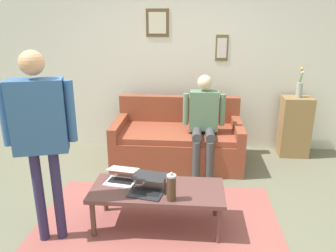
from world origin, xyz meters
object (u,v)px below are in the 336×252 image
person_standing (40,126)px  person_seated (204,118)px  laptop_center (121,177)px  coffee_table (157,193)px  laptop_left (147,187)px  side_shelf (294,127)px  flower_vase (299,88)px  french_press (171,187)px  couch (178,141)px

person_standing → person_seated: 2.18m
laptop_center → person_standing: bearing=34.3°
coffee_table → laptop_left: laptop_left is taller
coffee_table → laptop_center: 0.41m
side_shelf → flower_vase: (-0.00, -0.00, 0.58)m
person_standing → french_press: bearing=-175.6°
couch → flower_vase: bearing=-167.2°
laptop_center → couch: bearing=-108.9°
laptop_center → person_seated: bearing=-124.9°
flower_vase → person_standing: bearing=38.6°
couch → laptop_center: (0.49, 1.43, 0.15)m
couch → person_seated: (-0.35, 0.23, 0.42)m
french_press → person_standing: (1.11, 0.08, 0.58)m
coffee_table → person_standing: person_standing is taller
coffee_table → side_shelf: size_ratio=1.45×
french_press → person_seated: bearing=-101.7°
coffee_table → laptop_left: bearing=34.2°
couch → person_standing: (1.08, 1.83, 0.82)m
couch → person_standing: bearing=59.6°
laptop_center → french_press: size_ratio=1.22×
person_standing → couch: bearing=-120.4°
laptop_center → person_standing: (0.58, 0.40, 0.67)m
french_press → person_seated: (-0.31, -1.52, 0.19)m
coffee_table → flower_vase: 2.74m
coffee_table → laptop_left: size_ratio=3.20×
laptop_left → laptop_center: (0.29, -0.18, -0.01)m
couch → laptop_left: (0.20, 1.61, 0.15)m
french_press → person_standing: bearing=4.4°
person_seated → flower_vase: bearing=-155.6°
coffee_table → couch: bearing=-94.2°
couch → coffee_table: bearing=85.8°
side_shelf → person_standing: 3.62m
french_press → couch: bearing=-88.8°
laptop_left → laptop_center: 0.34m
french_press → flower_vase: size_ratio=0.65×
laptop_left → flower_vase: 2.82m
side_shelf → person_seated: (1.35, 0.61, 0.28)m
french_press → side_shelf: side_shelf is taller
couch → coffee_table: 1.56m
side_shelf → french_press: bearing=52.0°
french_press → flower_vase: (-1.67, -2.13, 0.48)m
flower_vase → laptop_center: bearing=39.7°
laptop_center → person_seated: size_ratio=0.26×
couch → french_press: (-0.04, 1.74, 0.23)m
couch → flower_vase: (-1.70, -0.39, 0.72)m
couch → laptop_center: bearing=71.1°
french_press → laptop_left: bearing=-29.3°
french_press → flower_vase: flower_vase is taller
side_shelf → flower_vase: bearing=-126.2°
laptop_left → french_press: 0.28m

